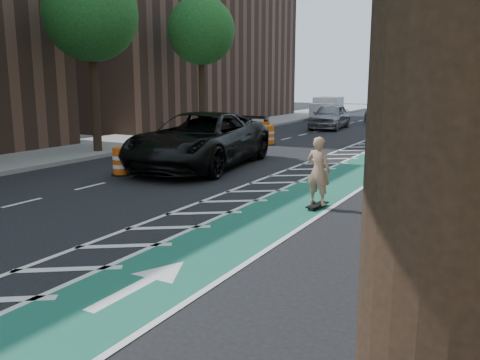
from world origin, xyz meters
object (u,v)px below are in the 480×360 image
Objects in this scene: suv_near at (200,140)px; suv_far at (205,142)px; skateboarder at (318,171)px; barrel_a at (121,162)px.

suv_near is 0.56m from suv_far.
skateboarder reaches higher than suv_far.
suv_far is 6.47× the size of barrel_a.
skateboarder is 7.47m from barrel_a.
barrel_a is at bearing -107.03° from suv_far.
suv_far is at bearing 95.42° from suv_near.
barrel_a is (-1.40, -2.69, -0.55)m from suv_near.
skateboarder reaches higher than barrel_a.
suv_far is at bearing -27.55° from skateboarder.
suv_near is at bearing 62.61° from barrel_a.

